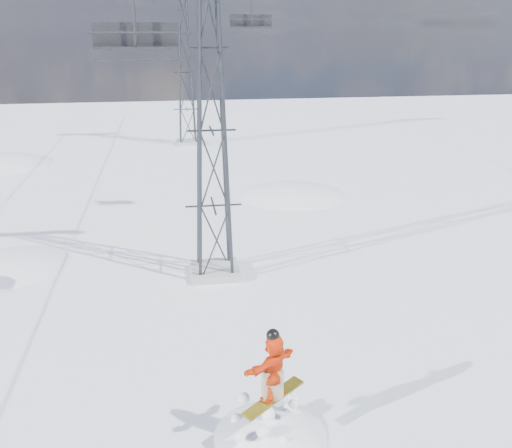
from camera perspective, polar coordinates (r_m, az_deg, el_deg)
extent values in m
plane|color=white|center=(14.88, -4.57, -17.98)|extent=(120.00, 120.00, 0.00)
sphere|color=white|center=(28.18, -20.96, -18.35)|extent=(16.00, 16.00, 16.00)
sphere|color=white|center=(35.73, 3.39, -11.83)|extent=(20.00, 20.00, 20.00)
sphere|color=white|center=(45.72, -22.34, -7.28)|extent=(22.00, 22.00, 22.00)
cube|color=#999999|center=(21.76, -4.10, -4.69)|extent=(1.80, 1.80, 0.30)
cube|color=#999999|center=(45.71, -6.79, 8.11)|extent=(1.80, 1.80, 0.30)
cube|color=#9E8815|center=(13.08, 1.75, -16.99)|extent=(1.51, 1.12, 0.28)
imported|color=#F13A0A|center=(12.63, 1.78, -14.09)|extent=(1.44, 1.19, 1.55)
cube|color=#9F8662|center=(12.86, 1.76, -15.64)|extent=(0.54, 0.52, 0.71)
sphere|color=black|center=(12.23, 1.82, -11.14)|extent=(0.29, 0.29, 0.29)
cube|color=black|center=(15.65, -11.90, 16.81)|extent=(2.21, 0.50, 0.09)
cube|color=black|center=(15.88, -11.95, 18.04)|extent=(2.21, 0.07, 0.61)
cylinder|color=black|center=(15.38, -11.88, 15.74)|extent=(2.21, 0.07, 0.07)
cylinder|color=black|center=(15.30, -12.06, 18.21)|extent=(2.21, 0.06, 0.06)
cylinder|color=black|center=(25.45, -0.46, 21.31)|extent=(0.07, 0.07, 1.98)
cube|color=black|center=(25.44, -0.45, 19.08)|extent=(1.80, 0.41, 0.07)
cube|color=black|center=(25.63, -0.52, 19.68)|extent=(1.80, 0.05, 0.50)
cylinder|color=black|center=(25.22, -0.38, 18.56)|extent=(1.80, 0.05, 0.05)
cylinder|color=black|center=(25.17, -0.36, 19.79)|extent=(1.80, 0.05, 0.05)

